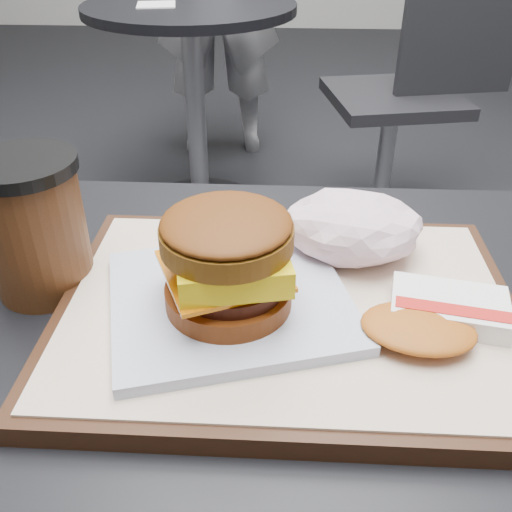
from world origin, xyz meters
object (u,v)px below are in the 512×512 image
object	(u,v)px
neighbor_chair	(416,83)
breakfast_sandwich	(229,271)
customer_table	(301,500)
neighbor_table	(193,65)
coffee_cup	(34,223)
hash_brown	(436,316)
crumpled_wrapper	(353,227)
serving_tray	(287,311)

from	to	relation	value
neighbor_chair	breakfast_sandwich	bearing A→B (deg)	-106.59
customer_table	breakfast_sandwich	bearing A→B (deg)	155.08
neighbor_table	neighbor_chair	distance (m)	0.76
customer_table	coffee_cup	xyz separation A→B (m)	(-0.24, 0.08, 0.25)
neighbor_table	hash_brown	bearing A→B (deg)	-74.75
breakfast_sandwich	crumpled_wrapper	xyz separation A→B (m)	(0.10, 0.09, -0.01)
customer_table	breakfast_sandwich	size ratio (longest dim) A/B	3.49
breakfast_sandwich	coffee_cup	size ratio (longest dim) A/B	1.82
crumpled_wrapper	coffee_cup	distance (m)	0.28
crumpled_wrapper	coffee_cup	bearing A→B (deg)	-171.78
hash_brown	neighbor_table	xyz separation A→B (m)	(-0.44, 1.63, -0.25)
serving_tray	neighbor_table	size ratio (longest dim) A/B	0.51
customer_table	serving_tray	world-z (taller)	serving_tray
crumpled_wrapper	coffee_cup	world-z (taller)	coffee_cup
hash_brown	neighbor_chair	world-z (taller)	neighbor_chair
coffee_cup	neighbor_chair	size ratio (longest dim) A/B	0.14
customer_table	hash_brown	world-z (taller)	hash_brown
breakfast_sandwich	crumpled_wrapper	bearing A→B (deg)	41.19
coffee_cup	neighbor_table	size ratio (longest dim) A/B	0.17
serving_tray	crumpled_wrapper	size ratio (longest dim) A/B	3.00
serving_tray	customer_table	bearing A→B (deg)	-66.35
coffee_cup	neighbor_table	distance (m)	1.60
neighbor_table	neighbor_chair	bearing A→B (deg)	-2.21
customer_table	neighbor_chair	size ratio (longest dim) A/B	0.91
breakfast_sandwich	hash_brown	world-z (taller)	breakfast_sandwich
serving_tray	coffee_cup	bearing A→B (deg)	170.32
breakfast_sandwich	neighbor_chair	bearing A→B (deg)	73.41
breakfast_sandwich	crumpled_wrapper	world-z (taller)	breakfast_sandwich
neighbor_table	customer_table	bearing A→B (deg)	-78.02
serving_tray	neighbor_chair	size ratio (longest dim) A/B	0.43
breakfast_sandwich	neighbor_table	bearing A→B (deg)	99.94
customer_table	crumpled_wrapper	distance (m)	0.27
serving_tray	neighbor_chair	distance (m)	1.65
hash_brown	crumpled_wrapper	xyz separation A→B (m)	(-0.06, 0.10, 0.02)
neighbor_chair	serving_tray	bearing A→B (deg)	-105.17
hash_brown	coffee_cup	xyz separation A→B (m)	(-0.33, 0.06, 0.04)
serving_tray	coffee_cup	distance (m)	0.23
neighbor_chair	neighbor_table	bearing A→B (deg)	177.79
customer_table	hash_brown	bearing A→B (deg)	11.45
neighbor_chair	crumpled_wrapper	bearing A→B (deg)	-103.84
hash_brown	coffee_cup	world-z (taller)	coffee_cup
crumpled_wrapper	neighbor_chair	distance (m)	1.57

